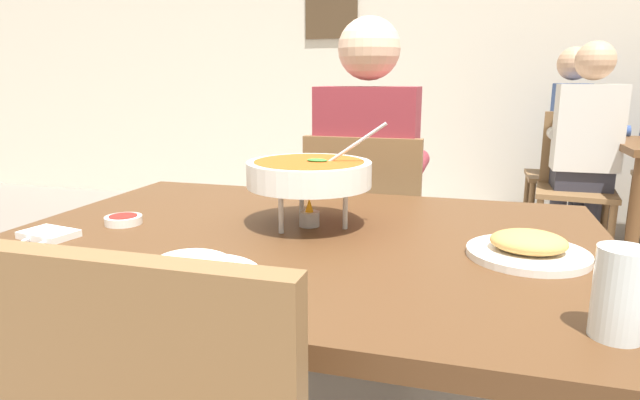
# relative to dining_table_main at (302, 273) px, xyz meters

# --- Properties ---
(cafe_rear_partition) EXTENTS (10.00, 0.10, 3.00)m
(cafe_rear_partition) POSITION_rel_dining_table_main_xyz_m (0.00, 3.40, 0.85)
(cafe_rear_partition) COLOR beige
(cafe_rear_partition) RESTS_ON ground_plane
(picture_frame_hung) EXTENTS (0.44, 0.03, 0.56)m
(picture_frame_hung) POSITION_rel_dining_table_main_xyz_m (-0.81, 3.34, 1.06)
(picture_frame_hung) COLOR #4C3823
(dining_table_main) EXTENTS (1.37, 0.99, 0.74)m
(dining_table_main) POSITION_rel_dining_table_main_xyz_m (0.00, 0.00, 0.00)
(dining_table_main) COLOR #51331C
(dining_table_main) RESTS_ON ground_plane
(chair_diner_main) EXTENTS (0.44, 0.44, 0.90)m
(chair_diner_main) POSITION_rel_dining_table_main_xyz_m (-0.00, 0.78, -0.14)
(chair_diner_main) COLOR brown
(chair_diner_main) RESTS_ON ground_plane
(diner_main) EXTENTS (0.40, 0.45, 1.31)m
(diner_main) POSITION_rel_dining_table_main_xyz_m (0.00, 0.81, 0.10)
(diner_main) COLOR #2D2D38
(diner_main) RESTS_ON ground_plane
(curry_bowl) EXTENTS (0.33, 0.30, 0.26)m
(curry_bowl) POSITION_rel_dining_table_main_xyz_m (-0.01, 0.08, 0.22)
(curry_bowl) COLOR silver
(curry_bowl) RESTS_ON dining_table_main
(rice_plate) EXTENTS (0.24, 0.24, 0.06)m
(rice_plate) POSITION_rel_dining_table_main_xyz_m (-0.09, -0.34, 0.12)
(rice_plate) COLOR white
(rice_plate) RESTS_ON dining_table_main
(appetizer_plate) EXTENTS (0.24, 0.24, 0.06)m
(appetizer_plate) POSITION_rel_dining_table_main_xyz_m (0.49, -0.03, 0.12)
(appetizer_plate) COLOR white
(appetizer_plate) RESTS_ON dining_table_main
(sauce_dish) EXTENTS (0.09, 0.09, 0.02)m
(sauce_dish) POSITION_rel_dining_table_main_xyz_m (-0.46, -0.03, 0.11)
(sauce_dish) COLOR white
(sauce_dish) RESTS_ON dining_table_main
(napkin_folded) EXTENTS (0.13, 0.10, 0.02)m
(napkin_folded) POSITION_rel_dining_table_main_xyz_m (-0.55, -0.18, 0.10)
(napkin_folded) COLOR white
(napkin_folded) RESTS_ON dining_table_main
(fork_utensil) EXTENTS (0.05, 0.17, 0.01)m
(fork_utensil) POSITION_rel_dining_table_main_xyz_m (-0.57, -0.23, 0.10)
(fork_utensil) COLOR silver
(fork_utensil) RESTS_ON dining_table_main
(spoon_utensil) EXTENTS (0.01, 0.17, 0.01)m
(spoon_utensil) POSITION_rel_dining_table_main_xyz_m (-0.52, -0.23, 0.10)
(spoon_utensil) COLOR silver
(spoon_utensil) RESTS_ON dining_table_main
(drink_glass) EXTENTS (0.07, 0.07, 0.13)m
(drink_glass) POSITION_rel_dining_table_main_xyz_m (0.57, -0.36, 0.15)
(drink_glass) COLOR silver
(drink_glass) RESTS_ON dining_table_main
(chair_bg_left) EXTENTS (0.49, 0.49, 0.90)m
(chair_bg_left) POSITION_rel_dining_table_main_xyz_m (0.99, 2.38, -0.14)
(chair_bg_left) COLOR brown
(chair_bg_left) RESTS_ON ground_plane
(chair_bg_right) EXTENTS (0.45, 0.45, 0.90)m
(chair_bg_right) POSITION_rel_dining_table_main_xyz_m (1.06, 2.82, -0.14)
(chair_bg_right) COLOR brown
(chair_bg_right) RESTS_ON ground_plane
(patron_bg_left) EXTENTS (0.40, 0.45, 1.31)m
(patron_bg_left) POSITION_rel_dining_table_main_xyz_m (1.01, 2.34, 0.10)
(patron_bg_left) COLOR #2D2D38
(patron_bg_left) RESTS_ON ground_plane
(patron_bg_right) EXTENTS (0.45, 0.40, 1.31)m
(patron_bg_right) POSITION_rel_dining_table_main_xyz_m (1.03, 2.85, 0.10)
(patron_bg_right) COLOR #2D2D38
(patron_bg_right) RESTS_ON ground_plane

